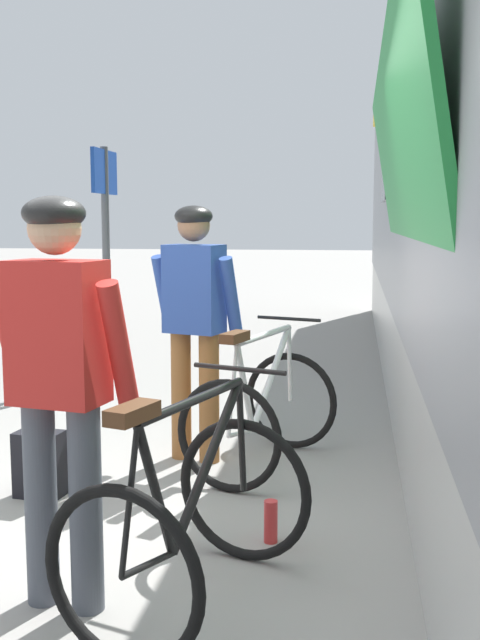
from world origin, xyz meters
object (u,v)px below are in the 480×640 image
object	(u,v)px
cyclist_near_in_blue	(195,310)
bicycle_far_black	(190,518)
cyclist_far_in_red	(59,367)
backpack_on_platform	(40,464)
bicycle_near_white	(262,410)
platform_sign_post	(106,224)
water_bottle_near_the_bikes	(271,521)

from	to	relation	value
cyclist_near_in_blue	bicycle_far_black	world-z (taller)	cyclist_near_in_blue
cyclist_far_in_red	backpack_on_platform	size ratio (longest dim) A/B	4.40
cyclist_far_in_red	backpack_on_platform	bearing A→B (deg)	117.78
bicycle_near_white	platform_sign_post	size ratio (longest dim) A/B	0.51
water_bottle_near_the_bikes	platform_sign_post	xyz separation A→B (m)	(-2.12, 3.76, 1.51)
bicycle_far_black	backpack_on_platform	distance (m)	1.68
cyclist_far_in_red	platform_sign_post	size ratio (longest dim) A/B	0.73
cyclist_far_in_red	platform_sign_post	bearing A→B (deg)	106.16
backpack_on_platform	bicycle_far_black	bearing A→B (deg)	-37.36
cyclist_near_in_blue	cyclist_far_in_red	world-z (taller)	same
bicycle_far_black	water_bottle_near_the_bikes	bearing A→B (deg)	69.31
cyclist_far_in_red	bicycle_near_white	world-z (taller)	cyclist_far_in_red
backpack_on_platform	water_bottle_near_the_bikes	bearing A→B (deg)	-10.20
water_bottle_near_the_bikes	cyclist_far_in_red	bearing A→B (deg)	-136.06
bicycle_near_white	bicycle_far_black	bearing A→B (deg)	-92.33
backpack_on_platform	bicycle_near_white	bearing A→B (deg)	36.67
bicycle_far_black	cyclist_near_in_blue	bearing A→B (deg)	101.39
bicycle_far_black	platform_sign_post	size ratio (longest dim) A/B	0.52
cyclist_far_in_red	bicycle_far_black	distance (m)	0.85
backpack_on_platform	water_bottle_near_the_bikes	size ratio (longest dim) A/B	1.79
backpack_on_platform	platform_sign_post	xyz separation A→B (m)	(-0.67, 3.30, 1.42)
bicycle_far_black	platform_sign_post	bearing A→B (deg)	112.53
bicycle_far_black	water_bottle_near_the_bikes	world-z (taller)	bicycle_far_black
platform_sign_post	bicycle_far_black	bearing A→B (deg)	-67.47
backpack_on_platform	cyclist_near_in_blue	bearing A→B (deg)	54.24
bicycle_far_black	backpack_on_platform	size ratio (longest dim) A/B	3.09
backpack_on_platform	cyclist_far_in_red	bearing A→B (deg)	-55.13
cyclist_near_in_blue	backpack_on_platform	xyz separation A→B (m)	(-0.78, -0.84, -0.85)
cyclist_near_in_blue	water_bottle_near_the_bikes	distance (m)	1.74
cyclist_near_in_blue	water_bottle_near_the_bikes	size ratio (longest dim) A/B	7.90
water_bottle_near_the_bikes	backpack_on_platform	bearing A→B (deg)	162.71
water_bottle_near_the_bikes	bicycle_far_black	bearing A→B (deg)	-110.69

